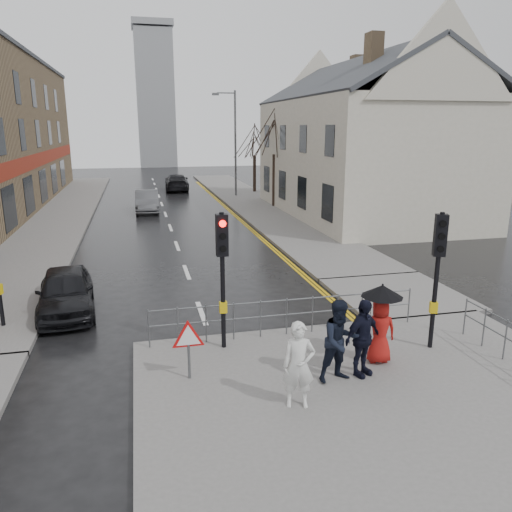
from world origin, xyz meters
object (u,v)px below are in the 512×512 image
pedestrian_with_umbrella (380,318)px  pedestrian_d (362,338)px  pedestrian_a (299,365)px  car_parked (66,291)px  car_mid (147,201)px  pedestrian_b (340,341)px

pedestrian_with_umbrella → pedestrian_d: bearing=-143.2°
pedestrian_a → pedestrian_with_umbrella: 2.79m
car_parked → car_mid: car_mid is taller
pedestrian_b → car_mid: size_ratio=0.43×
pedestrian_d → car_parked: size_ratio=0.44×
pedestrian_a → pedestrian_d: size_ratio=0.99×
pedestrian_b → car_mid: (-3.43, 24.36, -0.35)m
pedestrian_with_umbrella → car_mid: bearing=101.1°
car_parked → pedestrian_with_umbrella: bearing=-41.2°
pedestrian_a → car_mid: (-2.25, 25.13, -0.31)m
pedestrian_d → car_parked: pedestrian_d is taller
pedestrian_a → car_mid: 25.24m
pedestrian_b → car_mid: pedestrian_b is taller
pedestrian_b → pedestrian_d: size_ratio=1.04×
pedestrian_b → pedestrian_with_umbrella: 1.39m
pedestrian_a → pedestrian_b: bearing=46.5°
car_parked → pedestrian_d: bearing=-46.3°
pedestrian_with_umbrella → car_parked: (-7.52, 5.42, -0.54)m
pedestrian_d → pedestrian_with_umbrella: bearing=12.2°
pedestrian_a → pedestrian_with_umbrella: pedestrian_with_umbrella is taller
pedestrian_d → pedestrian_b: bearing=166.2°
pedestrian_a → pedestrian_d: (1.74, 0.88, 0.01)m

